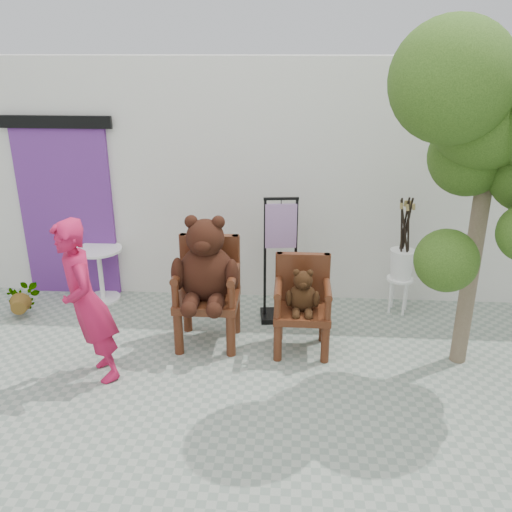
# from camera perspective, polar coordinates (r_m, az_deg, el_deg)

# --- Properties ---
(ground_plane) EXTENTS (60.00, 60.00, 0.00)m
(ground_plane) POSITION_cam_1_polar(r_m,az_deg,el_deg) (4.99, 4.71, -17.14)
(ground_plane) COLOR gray
(ground_plane) RESTS_ON ground
(back_wall) EXTENTS (9.00, 1.00, 3.00)m
(back_wall) POSITION_cam_1_polar(r_m,az_deg,el_deg) (7.20, 4.87, 8.31)
(back_wall) COLOR silver
(back_wall) RESTS_ON ground
(doorway) EXTENTS (1.40, 0.11, 2.33)m
(doorway) POSITION_cam_1_polar(r_m,az_deg,el_deg) (7.37, -19.28, 4.79)
(doorway) COLOR #622A80
(doorway) RESTS_ON ground
(chair_big) EXTENTS (0.71, 0.78, 1.48)m
(chair_big) POSITION_cam_1_polar(r_m,az_deg,el_deg) (5.81, -5.23, -1.82)
(chair_big) COLOR #3E1B0D
(chair_big) RESTS_ON ground
(chair_small) EXTENTS (0.59, 0.54, 1.04)m
(chair_small) POSITION_cam_1_polar(r_m,az_deg,el_deg) (5.79, 4.89, -4.45)
(chair_small) COLOR #3E1B0D
(chair_small) RESTS_ON ground
(person) EXTENTS (0.66, 0.72, 1.66)m
(person) POSITION_cam_1_polar(r_m,az_deg,el_deg) (5.39, -17.43, -4.71)
(person) COLOR #B71643
(person) RESTS_ON ground
(cafe_table) EXTENTS (0.60, 0.60, 0.70)m
(cafe_table) POSITION_cam_1_polar(r_m,az_deg,el_deg) (7.24, -16.10, -1.21)
(cafe_table) COLOR white
(cafe_table) RESTS_ON ground
(display_stand) EXTENTS (0.49, 0.40, 1.51)m
(display_stand) POSITION_cam_1_polar(r_m,az_deg,el_deg) (6.41, 2.54, -1.89)
(display_stand) COLOR black
(display_stand) RESTS_ON ground
(stool_bucket) EXTENTS (0.32, 0.32, 1.45)m
(stool_bucket) POSITION_cam_1_polar(r_m,az_deg,el_deg) (6.78, 15.08, -0.77)
(stool_bucket) COLOR white
(stool_bucket) RESTS_ON ground
(tree) EXTENTS (1.91, 1.50, 3.35)m
(tree) POSITION_cam_1_polar(r_m,az_deg,el_deg) (5.20, 24.54, 12.72)
(tree) COLOR brown
(tree) RESTS_ON ground
(potted_plant) EXTENTS (0.47, 0.44, 0.43)m
(potted_plant) POSITION_cam_1_polar(r_m,az_deg,el_deg) (7.25, -23.39, -4.06)
(potted_plant) COLOR #1F3B10
(potted_plant) RESTS_ON ground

